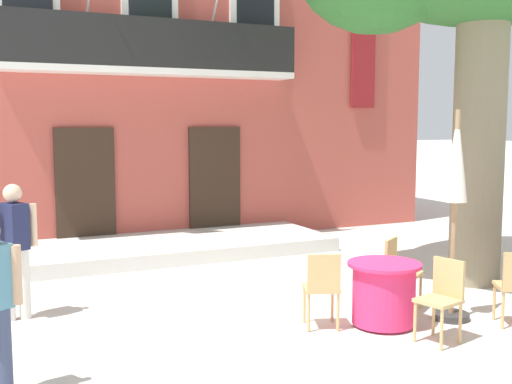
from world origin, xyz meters
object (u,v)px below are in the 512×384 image
(cafe_table_near_tree, at_px, (384,293))
(cafe_umbrella, at_px, (456,184))
(cafe_chair_near_tree_2, at_px, (322,285))
(pedestrian_by_tree, at_px, (15,244))
(cafe_chair_near_tree_0, at_px, (443,294))
(cafe_chair_near_tree_1, at_px, (398,268))

(cafe_table_near_tree, xyz_separation_m, cafe_umbrella, (0.90, -0.15, 1.27))
(cafe_chair_near_tree_2, bearing_deg, cafe_table_near_tree, -14.85)
(cafe_table_near_tree, height_order, pedestrian_by_tree, pedestrian_by_tree)
(cafe_table_near_tree, xyz_separation_m, cafe_chair_near_tree_0, (0.25, -0.71, 0.14))
(cafe_chair_near_tree_0, distance_m, cafe_chair_near_tree_2, 1.33)
(cafe_chair_near_tree_2, relative_size, cafe_umbrella, 0.36)
(pedestrian_by_tree, bearing_deg, cafe_chair_near_tree_1, -19.49)
(cafe_chair_near_tree_0, xyz_separation_m, cafe_chair_near_tree_1, (0.33, 1.19, 0.00))
(cafe_umbrella, bearing_deg, cafe_chair_near_tree_2, 167.97)
(cafe_table_near_tree, xyz_separation_m, cafe_chair_near_tree_1, (0.58, 0.48, 0.14))
(cafe_table_near_tree, bearing_deg, cafe_chair_near_tree_0, -70.25)
(cafe_chair_near_tree_2, bearing_deg, pedestrian_by_tree, 149.47)
(cafe_table_near_tree, relative_size, cafe_chair_near_tree_1, 0.95)
(cafe_chair_near_tree_0, bearing_deg, cafe_chair_near_tree_2, 137.45)
(cafe_chair_near_tree_0, height_order, cafe_chair_near_tree_2, same)
(cafe_table_near_tree, distance_m, cafe_umbrella, 1.57)
(cafe_chair_near_tree_2, relative_size, pedestrian_by_tree, 0.55)
(cafe_chair_near_tree_1, distance_m, cafe_umbrella, 1.34)
(cafe_umbrella, height_order, pedestrian_by_tree, cafe_umbrella)
(cafe_table_near_tree, distance_m, cafe_chair_near_tree_1, 0.77)
(cafe_table_near_tree, bearing_deg, pedestrian_by_tree, 152.11)
(cafe_chair_near_tree_1, bearing_deg, cafe_umbrella, -63.44)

